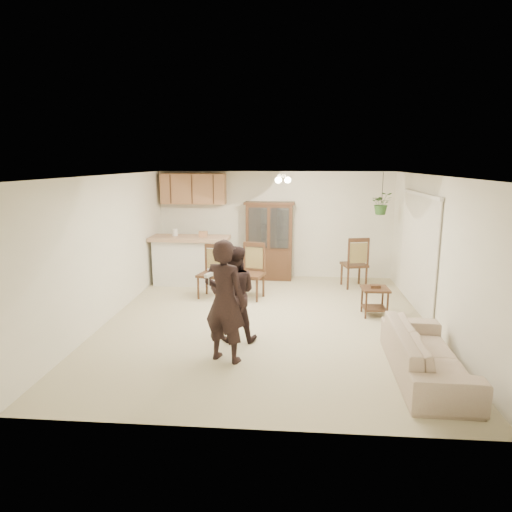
# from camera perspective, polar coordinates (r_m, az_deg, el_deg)

# --- Properties ---
(floor) EXTENTS (6.50, 6.50, 0.00)m
(floor) POSITION_cam_1_polar(r_m,az_deg,el_deg) (7.98, 1.32, -8.22)
(floor) COLOR beige
(floor) RESTS_ON ground
(ceiling) EXTENTS (5.50, 6.50, 0.02)m
(ceiling) POSITION_cam_1_polar(r_m,az_deg,el_deg) (7.50, 1.41, 10.04)
(ceiling) COLOR white
(ceiling) RESTS_ON wall_back
(wall_back) EXTENTS (5.50, 0.02, 2.50)m
(wall_back) POSITION_cam_1_polar(r_m,az_deg,el_deg) (10.85, 2.38, 3.92)
(wall_back) COLOR white
(wall_back) RESTS_ON ground
(wall_front) EXTENTS (5.50, 0.02, 2.50)m
(wall_front) POSITION_cam_1_polar(r_m,az_deg,el_deg) (4.51, -1.12, -7.31)
(wall_front) COLOR white
(wall_front) RESTS_ON ground
(wall_left) EXTENTS (0.02, 6.50, 2.50)m
(wall_left) POSITION_cam_1_polar(r_m,az_deg,el_deg) (8.27, -18.03, 0.90)
(wall_left) COLOR white
(wall_left) RESTS_ON ground
(wall_right) EXTENTS (0.02, 6.50, 2.50)m
(wall_right) POSITION_cam_1_polar(r_m,az_deg,el_deg) (7.97, 21.50, 0.27)
(wall_right) COLOR white
(wall_right) RESTS_ON ground
(breakfast_bar) EXTENTS (1.60, 0.55, 1.00)m
(breakfast_bar) POSITION_cam_1_polar(r_m,az_deg,el_deg) (10.34, -8.16, -0.80)
(breakfast_bar) COLOR silver
(breakfast_bar) RESTS_ON floor
(bar_top) EXTENTS (1.75, 0.70, 0.08)m
(bar_top) POSITION_cam_1_polar(r_m,az_deg,el_deg) (10.24, -8.25, 2.21)
(bar_top) COLOR tan
(bar_top) RESTS_ON breakfast_bar
(upper_cabinets) EXTENTS (1.50, 0.34, 0.70)m
(upper_cabinets) POSITION_cam_1_polar(r_m,az_deg,el_deg) (10.83, -7.82, 8.33)
(upper_cabinets) COLOR #956741
(upper_cabinets) RESTS_ON wall_back
(vertical_blinds) EXTENTS (0.06, 2.30, 2.10)m
(vertical_blinds) POSITION_cam_1_polar(r_m,az_deg,el_deg) (8.84, 19.54, 0.48)
(vertical_blinds) COLOR beige
(vertical_blinds) RESTS_ON wall_right
(ceiling_fixture) EXTENTS (0.36, 0.36, 0.20)m
(ceiling_fixture) POSITION_cam_1_polar(r_m,az_deg,el_deg) (8.70, 3.21, 9.59)
(ceiling_fixture) COLOR #FFF0BF
(ceiling_fixture) RESTS_ON ceiling
(hanging_plant) EXTENTS (0.43, 0.37, 0.48)m
(hanging_plant) POSITION_cam_1_polar(r_m,az_deg,el_deg) (10.10, 15.44, 6.36)
(hanging_plant) COLOR #295220
(hanging_plant) RESTS_ON ceiling
(plant_cord) EXTENTS (0.01, 0.01, 0.65)m
(plant_cord) POSITION_cam_1_polar(r_m,az_deg,el_deg) (10.08, 15.54, 8.20)
(plant_cord) COLOR #29241E
(plant_cord) RESTS_ON ceiling
(sofa) EXTENTS (0.78, 1.89, 0.73)m
(sofa) POSITION_cam_1_polar(r_m,az_deg,el_deg) (6.34, 20.61, -10.87)
(sofa) COLOR beige
(sofa) RESTS_ON floor
(adult) EXTENTS (0.77, 0.64, 1.80)m
(adult) POSITION_cam_1_polar(r_m,az_deg,el_deg) (6.24, -3.93, -5.28)
(adult) COLOR black
(adult) RESTS_ON floor
(child) EXTENTS (0.67, 0.53, 1.35)m
(child) POSITION_cam_1_polar(r_m,az_deg,el_deg) (7.00, -2.81, -5.27)
(child) COLOR black
(child) RESTS_ON floor
(china_hutch) EXTENTS (1.16, 0.48, 1.81)m
(china_hutch) POSITION_cam_1_polar(r_m,az_deg,el_deg) (10.64, 1.67, 1.83)
(china_hutch) COLOR #341B13
(china_hutch) RESTS_ON floor
(side_table) EXTENTS (0.49, 0.49, 0.57)m
(side_table) POSITION_cam_1_polar(r_m,az_deg,el_deg) (8.48, 14.59, -5.48)
(side_table) COLOR #341B13
(side_table) RESTS_ON floor
(chair_bar) EXTENTS (0.58, 0.58, 1.07)m
(chair_bar) POSITION_cam_1_polar(r_m,az_deg,el_deg) (9.31, -5.63, -3.39)
(chair_bar) COLOR #341B13
(chair_bar) RESTS_ON floor
(chair_hutch_left) EXTENTS (0.60, 0.60, 1.12)m
(chair_hutch_left) POSITION_cam_1_polar(r_m,az_deg,el_deg) (9.20, -0.67, -3.43)
(chair_hutch_left) COLOR #341B13
(chair_hutch_left) RESTS_ON floor
(chair_hutch_right) EXTENTS (0.60, 0.60, 1.13)m
(chair_hutch_right) POSITION_cam_1_polar(r_m,az_deg,el_deg) (10.28, 12.13, -2.06)
(chair_hutch_right) COLOR #341B13
(chair_hutch_right) RESTS_ON floor
(controller_adult) EXTENTS (0.10, 0.16, 0.05)m
(controller_adult) POSITION_cam_1_polar(r_m,az_deg,el_deg) (5.79, -5.94, -2.38)
(controller_adult) COLOR white
(controller_adult) RESTS_ON adult
(controller_child) EXTENTS (0.04, 0.13, 0.04)m
(controller_child) POSITION_cam_1_polar(r_m,az_deg,el_deg) (6.60, -3.13, -4.18)
(controller_child) COLOR white
(controller_child) RESTS_ON child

